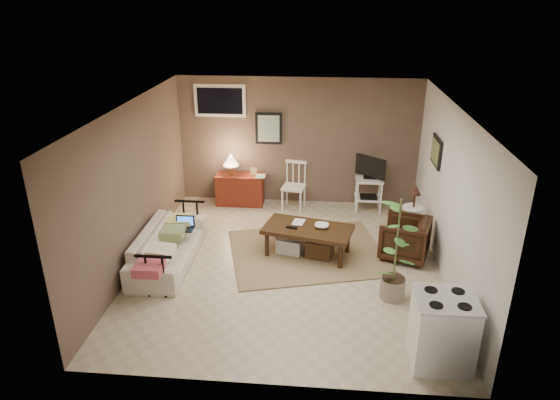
# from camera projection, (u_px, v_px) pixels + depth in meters

# --- Properties ---
(floor) EXTENTS (5.00, 5.00, 0.00)m
(floor) POSITION_uv_depth(u_px,v_px,m) (288.00, 264.00, 7.53)
(floor) COLOR #C1B293
(floor) RESTS_ON ground
(art_back) EXTENTS (0.50, 0.03, 0.60)m
(art_back) POSITION_uv_depth(u_px,v_px,m) (269.00, 128.00, 9.29)
(art_back) COLOR black
(art_right) EXTENTS (0.03, 0.60, 0.45)m
(art_right) POSITION_uv_depth(u_px,v_px,m) (436.00, 151.00, 7.72)
(art_right) COLOR black
(window) EXTENTS (0.96, 0.03, 0.60)m
(window) POSITION_uv_depth(u_px,v_px,m) (220.00, 101.00, 9.17)
(window) COLOR white
(rug) EXTENTS (2.76, 2.42, 0.02)m
(rug) POSITION_uv_depth(u_px,v_px,m) (308.00, 252.00, 7.86)
(rug) COLOR #958457
(rug) RESTS_ON floor
(coffee_table) EXTENTS (1.46, 0.98, 0.51)m
(coffee_table) POSITION_uv_depth(u_px,v_px,m) (307.00, 239.00, 7.70)
(coffee_table) COLOR #321D0D
(coffee_table) RESTS_ON floor
(sofa) EXTENTS (0.55, 1.90, 0.74)m
(sofa) POSITION_uv_depth(u_px,v_px,m) (168.00, 240.00, 7.46)
(sofa) COLOR beige
(sofa) RESTS_ON floor
(sofa_pillows) EXTENTS (0.36, 1.80, 0.13)m
(sofa_pillows) POSITION_uv_depth(u_px,v_px,m) (166.00, 242.00, 7.22)
(sofa_pillows) COLOR #F6EECC
(sofa_pillows) RESTS_ON sofa
(sofa_end_rails) EXTENTS (0.51, 1.89, 0.64)m
(sofa_end_rails) POSITION_uv_depth(u_px,v_px,m) (175.00, 244.00, 7.47)
(sofa_end_rails) COLOR black
(sofa_end_rails) RESTS_ON floor
(laptop) EXTENTS (0.29, 0.21, 0.20)m
(laptop) POSITION_uv_depth(u_px,v_px,m) (185.00, 225.00, 7.70)
(laptop) COLOR black
(laptop) RESTS_ON sofa
(red_console) EXTENTS (0.89, 0.40, 1.03)m
(red_console) POSITION_uv_depth(u_px,v_px,m) (239.00, 187.00, 9.55)
(red_console) COLOR maroon
(red_console) RESTS_ON floor
(spindle_chair) EXTENTS (0.47, 0.47, 0.89)m
(spindle_chair) POSITION_uv_depth(u_px,v_px,m) (294.00, 187.00, 9.35)
(spindle_chair) COLOR white
(spindle_chair) RESTS_ON floor
(tv_stand) EXTENTS (0.51, 0.44, 1.05)m
(tv_stand) POSITION_uv_depth(u_px,v_px,m) (369.00, 183.00, 9.18)
(tv_stand) COLOR white
(tv_stand) RESTS_ON floor
(side_table) EXTENTS (0.36, 0.36, 0.96)m
(side_table) POSITION_uv_depth(u_px,v_px,m) (414.00, 206.00, 8.08)
(side_table) COLOR white
(side_table) RESTS_ON floor
(armchair) EXTENTS (0.82, 0.85, 0.71)m
(armchair) POSITION_uv_depth(u_px,v_px,m) (405.00, 236.00, 7.62)
(armchair) COLOR black
(armchair) RESTS_ON floor
(potted_plant) EXTENTS (0.37, 0.37, 1.47)m
(potted_plant) POSITION_uv_depth(u_px,v_px,m) (397.00, 246.00, 6.42)
(potted_plant) COLOR gray
(potted_plant) RESTS_ON floor
(stove) EXTENTS (0.64, 0.60, 0.84)m
(stove) POSITION_uv_depth(u_px,v_px,m) (442.00, 331.00, 5.40)
(stove) COLOR white
(stove) RESTS_ON floor
(bowl) EXTENTS (0.22, 0.07, 0.21)m
(bowl) POSITION_uv_depth(u_px,v_px,m) (322.00, 221.00, 7.58)
(bowl) COLOR #321D0D
(bowl) RESTS_ON coffee_table
(book_table) EXTENTS (0.17, 0.05, 0.24)m
(book_table) POSITION_uv_depth(u_px,v_px,m) (293.00, 215.00, 7.75)
(book_table) COLOR #321D0D
(book_table) RESTS_ON coffee_table
(book_console) EXTENTS (0.18, 0.03, 0.24)m
(book_console) POSITION_uv_depth(u_px,v_px,m) (256.00, 171.00, 9.32)
(book_console) COLOR #321D0D
(book_console) RESTS_ON red_console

